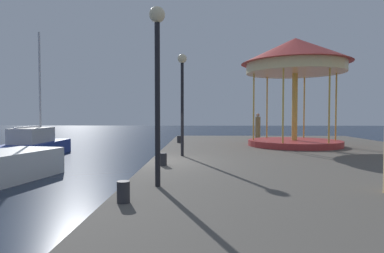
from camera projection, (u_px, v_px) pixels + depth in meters
name	position (u px, v px, depth m)	size (l,w,h in m)	color
ground_plane	(150.00, 183.00, 11.60)	(120.00, 120.00, 0.00)	#162338
quay_dock	(332.00, 173.00, 11.42)	(12.75, 27.42, 0.80)	#5B564F
sailboat_blue	(32.00, 146.00, 18.39)	(2.15, 6.58, 7.28)	navy
carousel	(295.00, 65.00, 16.85)	(5.53, 5.53, 5.56)	#B23333
lamp_post_near_edge	(157.00, 63.00, 7.34)	(0.36, 0.36, 4.04)	black
lamp_post_mid_promenade	(182.00, 86.00, 12.81)	(0.36, 0.36, 3.99)	black
bollard_north	(179.00, 139.00, 18.89)	(0.24, 0.24, 0.40)	#2D2D33
bollard_south	(123.00, 192.00, 6.06)	(0.24, 0.24, 0.40)	#2D2D33
bollard_center	(163.00, 159.00, 10.45)	(0.24, 0.24, 0.40)	#2D2D33
person_far_corner	(258.00, 127.00, 21.95)	(0.34, 0.34, 1.72)	#937A4C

